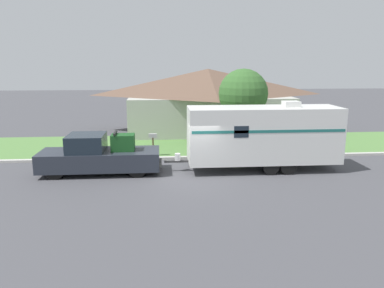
# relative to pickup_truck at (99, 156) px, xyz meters

# --- Properties ---
(ground_plane) EXTENTS (120.00, 120.00, 0.00)m
(ground_plane) POSITION_rel_pickup_truck_xyz_m (4.58, -1.29, -0.88)
(ground_plane) COLOR #47474C
(curb_strip) EXTENTS (80.00, 0.30, 0.14)m
(curb_strip) POSITION_rel_pickup_truck_xyz_m (4.58, 2.46, -0.81)
(curb_strip) COLOR beige
(curb_strip) RESTS_ON ground_plane
(lawn_strip) EXTENTS (80.00, 7.00, 0.03)m
(lawn_strip) POSITION_rel_pickup_truck_xyz_m (4.58, 6.11, -0.86)
(lawn_strip) COLOR #568442
(lawn_strip) RESTS_ON ground_plane
(house_across_street) EXTENTS (13.29, 8.63, 4.91)m
(house_across_street) POSITION_rel_pickup_truck_xyz_m (6.86, 11.85, 1.67)
(house_across_street) COLOR #B2B2A8
(house_across_street) RESTS_ON ground_plane
(pickup_truck) EXTENTS (5.94, 2.07, 2.06)m
(pickup_truck) POSITION_rel_pickup_truck_xyz_m (0.00, 0.00, 0.00)
(pickup_truck) COLOR black
(pickup_truck) RESTS_ON ground_plane
(travel_trailer) EXTENTS (8.82, 2.25, 3.50)m
(travel_trailer) POSITION_rel_pickup_truck_xyz_m (8.23, -0.00, 0.95)
(travel_trailer) COLOR black
(travel_trailer) RESTS_ON ground_plane
(mailbox) EXTENTS (0.48, 0.20, 1.35)m
(mailbox) POSITION_rel_pickup_truck_xyz_m (2.59, 3.19, 0.16)
(mailbox) COLOR brown
(mailbox) RESTS_ON ground_plane
(tree_in_yard) EXTENTS (3.02, 3.02, 5.04)m
(tree_in_yard) POSITION_rel_pickup_truck_xyz_m (8.12, 4.44, 2.64)
(tree_in_yard) COLOR brown
(tree_in_yard) RESTS_ON ground_plane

